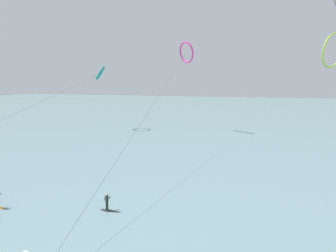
{
  "coord_description": "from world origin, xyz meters",
  "views": [
    {
      "loc": [
        5.62,
        1.95,
        11.82
      ],
      "look_at": [
        0.0,
        22.86,
        7.89
      ],
      "focal_mm": 25.67,
      "sensor_mm": 36.0,
      "label": 1
    }
  ],
  "objects": [
    {
      "name": "kite_magenta",
      "position": [
        -5.56,
        60.29,
        18.86
      ],
      "size": [
        4.81,
        52.96,
        21.37
      ],
      "rotation": [
        0.0,
        0.0,
        2.43
      ],
      "color": "#CC288E",
      "rests_on": "ground"
    },
    {
      "name": "kite_teal",
      "position": [
        -26.81,
        57.0,
        14.15
      ],
      "size": [
        3.96,
        51.48,
        15.98
      ],
      "rotation": [
        0.0,
        0.0,
        5.15
      ],
      "color": "teal",
      "rests_on": "ground"
    },
    {
      "name": "surfer_charcoal",
      "position": [
        -5.19,
        20.35,
        0.82
      ],
      "size": [
        1.4,
        0.72,
        1.7
      ],
      "rotation": [
        0.0,
        0.0,
        2.52
      ],
      "color": "black",
      "rests_on": "ground"
    },
    {
      "name": "sea_water",
      "position": [
        0.0,
        107.86,
        0.04
      ],
      "size": [
        400.0,
        200.0,
        0.08
      ],
      "primitive_type": "cube",
      "color": "slate",
      "rests_on": "ground"
    },
    {
      "name": "kite_lime",
      "position": [
        20.49,
        46.38,
        16.76
      ],
      "size": [
        4.95,
        35.89,
        19.5
      ],
      "rotation": [
        0.0,
        0.0,
        3.88
      ],
      "color": "#8CC62D",
      "rests_on": "ground"
    }
  ]
}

